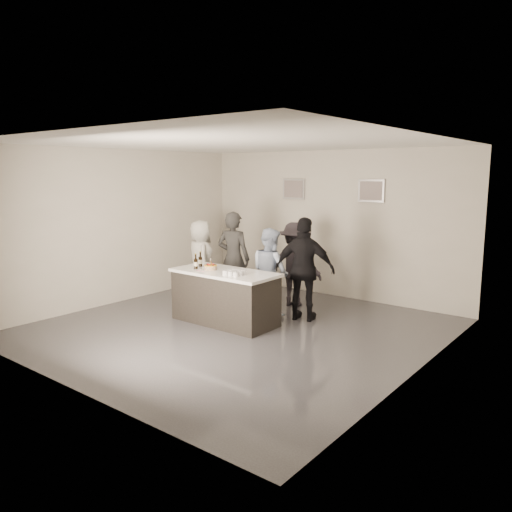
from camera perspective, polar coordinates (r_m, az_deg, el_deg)
name	(u,v)px	position (r m, az deg, el deg)	size (l,w,h in m)	color
floor	(237,328)	(8.33, -2.14, -8.27)	(6.00, 6.00, 0.00)	#3D3D42
ceiling	(236,143)	(7.95, -2.28, 12.79)	(6.00, 6.00, 0.00)	white
wall_back	(330,224)	(10.46, 8.50, 3.66)	(6.00, 0.04, 3.00)	beige
wall_front	(66,265)	(6.06, -20.87, -1.01)	(6.00, 0.04, 3.00)	beige
wall_left	(121,226)	(10.19, -15.20, 3.29)	(0.04, 6.00, 3.00)	beige
wall_right	(422,258)	(6.50, 18.40, -0.20)	(0.04, 6.00, 3.00)	beige
picture_left	(294,189)	(10.86, 4.35, 7.65)	(0.54, 0.04, 0.44)	#B2B2B7
picture_right	(371,191)	(9.97, 13.04, 7.28)	(0.54, 0.04, 0.44)	#B2B2B7
bar_counter	(225,297)	(8.55, -3.56, -4.69)	(1.86, 0.86, 0.90)	white
cake	(211,268)	(8.57, -5.21, -1.33)	(0.22, 0.22, 0.07)	gold
beer_bottle_a	(200,259)	(8.89, -6.38, -0.36)	(0.07, 0.07, 0.26)	black
beer_bottle_b	(196,261)	(8.67, -6.90, -0.62)	(0.07, 0.07, 0.26)	black
tumbler_cluster	(235,273)	(8.11, -2.46, -1.91)	(0.30, 0.30, 0.08)	orange
candles	(199,271)	(8.45, -6.55, -1.75)	(0.24, 0.08, 0.01)	pink
person_main_black	(233,259)	(9.61, -2.59, -0.30)	(0.66, 0.44, 1.82)	#262626
person_main_blue	(270,271)	(9.00, 1.65, -1.76)	(0.77, 0.60, 1.58)	#A0B2D2
person_guest_left	(201,259)	(10.28, -6.33, -0.35)	(0.78, 0.51, 1.59)	silver
person_guest_right	(305,269)	(8.63, 5.58, -1.52)	(1.05, 0.44, 1.80)	black
person_guest_back	(295,264)	(9.60, 4.43, -0.95)	(1.04, 0.60, 1.61)	#242026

